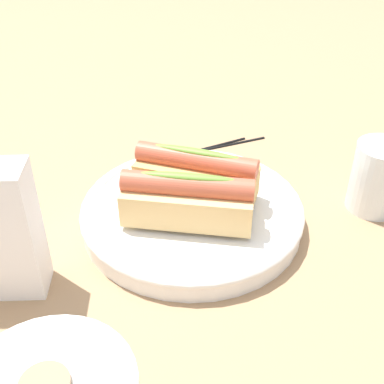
% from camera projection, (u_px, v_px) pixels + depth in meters
% --- Properties ---
extents(ground_plane, '(2.40, 2.40, 0.00)m').
position_uv_depth(ground_plane, '(178.00, 222.00, 0.63)').
color(ground_plane, '#9E7A56').
extents(serving_bowl, '(0.27, 0.27, 0.03)m').
position_uv_depth(serving_bowl, '(192.00, 214.00, 0.62)').
color(serving_bowl, white).
rests_on(serving_bowl, ground_plane).
extents(hotdog_front, '(0.16, 0.09, 0.06)m').
position_uv_depth(hotdog_front, '(196.00, 174.00, 0.62)').
color(hotdog_front, tan).
rests_on(hotdog_front, serving_bowl).
extents(hotdog_back, '(0.15, 0.07, 0.06)m').
position_uv_depth(hotdog_back, '(187.00, 200.00, 0.57)').
color(hotdog_back, '#DBB270').
rests_on(hotdog_back, serving_bowl).
extents(water_glass, '(0.07, 0.07, 0.09)m').
position_uv_depth(water_glass, '(377.00, 181.00, 0.64)').
color(water_glass, white).
rests_on(water_glass, ground_plane).
extents(chopstick_near, '(0.20, 0.11, 0.01)m').
position_uv_depth(chopstick_near, '(181.00, 153.00, 0.77)').
color(chopstick_near, black).
rests_on(chopstick_near, ground_plane).
extents(chopstick_far, '(0.20, 0.09, 0.01)m').
position_uv_depth(chopstick_far, '(201.00, 150.00, 0.77)').
color(chopstick_far, black).
rests_on(chopstick_far, ground_plane).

